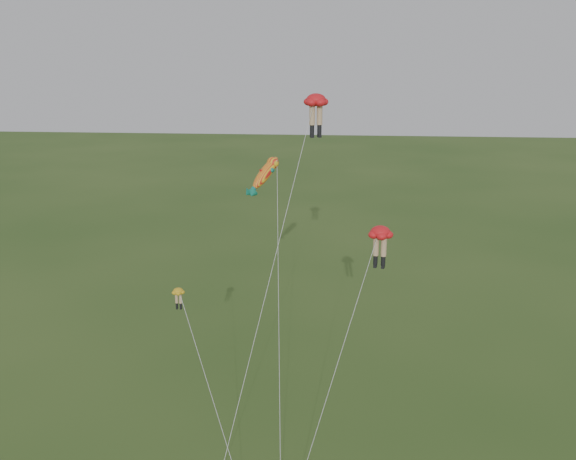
{
  "coord_description": "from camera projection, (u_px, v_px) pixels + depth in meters",
  "views": [
    {
      "loc": [
        3.63,
        -33.04,
        24.19
      ],
      "look_at": [
        0.35,
        6.0,
        12.97
      ],
      "focal_mm": 40.0,
      "sensor_mm": 36.0,
      "label": 1
    }
  ],
  "objects": [
    {
      "name": "legs_kite_red_mid",
      "position": [
        379.0,
        238.0,
        37.83
      ],
      "size": [
        5.45,
        7.3,
        14.05
      ],
      "rotation": [
        0.0,
        0.0,
        -0.21
      ],
      "color": "red",
      "rests_on": "ground"
    },
    {
      "name": "fish_kite",
      "position": [
        265.0,
        175.0,
        44.81
      ],
      "size": [
        3.69,
        14.88,
        17.0
      ],
      "rotation": [
        0.72,
        0.0,
        -0.73
      ],
      "color": "yellow",
      "rests_on": "ground"
    },
    {
      "name": "legs_kite_red_high",
      "position": [
        315.0,
        107.0,
        41.29
      ],
      "size": [
        6.05,
        11.64,
        21.32
      ],
      "rotation": [
        0.0,
        0.0,
        0.34
      ],
      "color": "red",
      "rests_on": "ground"
    },
    {
      "name": "legs_kite_yellow",
      "position": [
        182.0,
        305.0,
        40.55
      ],
      "size": [
        5.65,
        8.16,
        9.41
      ],
      "rotation": [
        0.0,
        0.0,
        -0.02
      ],
      "color": "gold",
      "rests_on": "ground"
    }
  ]
}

